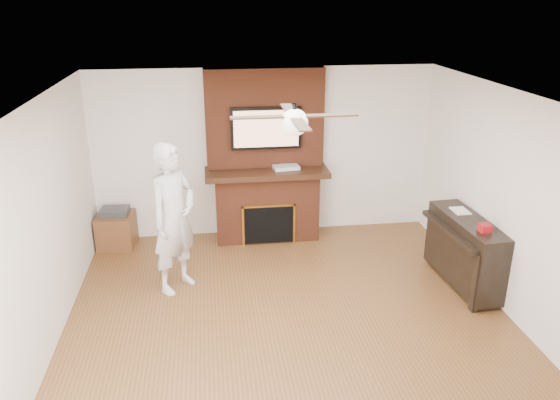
{
  "coord_description": "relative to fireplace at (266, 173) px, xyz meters",
  "views": [
    {
      "loc": [
        -0.82,
        -5.02,
        3.46
      ],
      "look_at": [
        -0.02,
        0.9,
        1.2
      ],
      "focal_mm": 35.0,
      "sensor_mm": 36.0,
      "label": 1
    }
  ],
  "objects": [
    {
      "name": "candle_cream",
      "position": [
        0.08,
        -0.18,
        -0.93
      ],
      "size": [
        0.07,
        0.07,
        0.12
      ],
      "primitive_type": "cylinder",
      "color": "beige",
      "rests_on": "ground"
    },
    {
      "name": "side_table",
      "position": [
        -2.2,
        -0.07,
        -0.73
      ],
      "size": [
        0.54,
        0.54,
        0.58
      ],
      "rotation": [
        0.0,
        0.0,
        -0.08
      ],
      "color": "brown",
      "rests_on": "ground"
    },
    {
      "name": "candle_orange",
      "position": [
        -0.08,
        -0.18,
        -0.94
      ],
      "size": [
        0.07,
        0.07,
        0.11
      ],
      "primitive_type": "cylinder",
      "color": "red",
      "rests_on": "ground"
    },
    {
      "name": "cable_box",
      "position": [
        0.28,
        -0.1,
        0.11
      ],
      "size": [
        0.39,
        0.26,
        0.05
      ],
      "primitive_type": "cube",
      "rotation": [
        0.0,
        0.0,
        0.14
      ],
      "color": "silver",
      "rests_on": "fireplace"
    },
    {
      "name": "ceiling_fan",
      "position": [
        -0.0,
        -2.55,
        1.34
      ],
      "size": [
        1.21,
        1.21,
        0.31
      ],
      "color": "black",
      "rests_on": "room_shell"
    },
    {
      "name": "tv",
      "position": [
        0.0,
        -0.05,
        0.68
      ],
      "size": [
        1.0,
        0.08,
        0.6
      ],
      "color": "black",
      "rests_on": "fireplace"
    },
    {
      "name": "person",
      "position": [
        -1.27,
        -1.41,
        -0.06
      ],
      "size": [
        0.79,
        0.82,
        1.87
      ],
      "primitive_type": "imported",
      "rotation": [
        0.0,
        0.0,
        0.85
      ],
      "color": "silver",
      "rests_on": "ground"
    },
    {
      "name": "fireplace",
      "position": [
        0.0,
        0.0,
        0.0
      ],
      "size": [
        1.78,
        0.64,
        2.5
      ],
      "color": "brown",
      "rests_on": "ground"
    },
    {
      "name": "room_shell",
      "position": [
        0.0,
        -2.55,
        0.25
      ],
      "size": [
        5.36,
        5.86,
        2.86
      ],
      "color": "brown",
      "rests_on": "ground"
    },
    {
      "name": "piano",
      "position": [
        2.28,
        -1.82,
        -0.52
      ],
      "size": [
        0.58,
        1.39,
        0.98
      ],
      "rotation": [
        0.0,
        0.0,
        0.06
      ],
      "color": "black",
      "rests_on": "ground"
    },
    {
      "name": "candle_green",
      "position": [
        -0.08,
        -0.2,
        -0.95
      ],
      "size": [
        0.07,
        0.07,
        0.09
      ],
      "primitive_type": "cylinder",
      "color": "#2D7232",
      "rests_on": "ground"
    }
  ]
}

